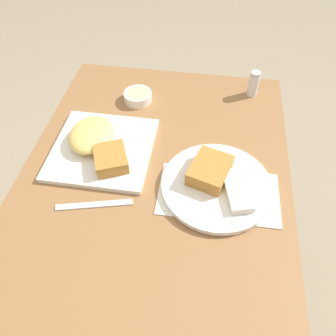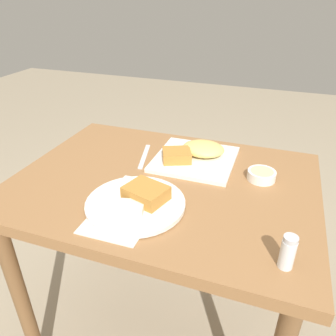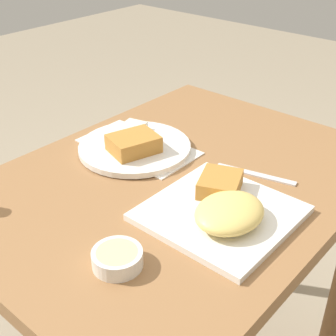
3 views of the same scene
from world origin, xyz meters
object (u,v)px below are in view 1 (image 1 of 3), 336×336
object	(u,v)px
butter_knife	(94,205)
sauce_ramekin	(138,96)
plate_oval_far	(217,182)
plate_square_near	(99,145)
salt_shaker	(253,85)

from	to	relation	value
butter_knife	sauce_ramekin	bearing A→B (deg)	73.10
plate_oval_far	butter_knife	bearing A→B (deg)	-70.52
plate_square_near	butter_knife	world-z (taller)	plate_square_near
plate_oval_far	sauce_ramekin	distance (m)	0.41
plate_square_near	butter_knife	xyz separation A→B (m)	(0.18, 0.04, -0.02)
plate_oval_far	butter_knife	world-z (taller)	plate_oval_far
sauce_ramekin	butter_knife	world-z (taller)	sauce_ramekin
plate_oval_far	salt_shaker	size ratio (longest dim) A/B	3.33
plate_square_near	sauce_ramekin	xyz separation A→B (m)	(-0.23, 0.06, -0.01)
salt_shaker	butter_knife	world-z (taller)	salt_shaker
plate_square_near	sauce_ramekin	bearing A→B (deg)	165.86
plate_square_near	sauce_ramekin	world-z (taller)	plate_square_near
sauce_ramekin	butter_knife	size ratio (longest dim) A/B	0.48
plate_square_near	salt_shaker	distance (m)	0.52
plate_square_near	plate_oval_far	distance (m)	0.33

